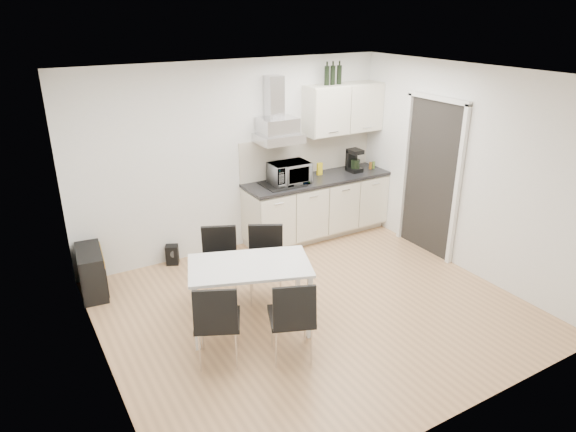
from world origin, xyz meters
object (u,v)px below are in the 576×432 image
Objects in this scene: dining_table at (250,273)px; floor_speaker at (172,255)px; kitchenette at (318,182)px; chair_far_right at (266,265)px; chair_far_left at (220,267)px; chair_near_right at (291,318)px; guitar_amp at (92,272)px; chair_near_left at (218,321)px.

dining_table reaches higher than floor_speaker.
kitchenette reaches higher than chair_far_right.
chair_near_right is at bearing 121.62° from chair_far_left.
guitar_amp is at bearing -178.52° from kitchenette.
chair_far_right is 1.60m from floor_speaker.
chair_far_left and chair_near_left have the same top height.
chair_near_left is (-0.52, -0.35, -0.22)m from dining_table.
dining_table is (-1.96, -1.68, -0.18)m from kitchenette.
floor_speaker is (-0.37, 2.50, -0.31)m from chair_near_right.
guitar_amp is 2.60× the size of floor_speaker.
chair_far_right is at bearing 65.72° from dining_table.
kitchenette is 2.58m from dining_table.
floor_speaker is at bearing 19.25° from guitar_amp.
chair_far_left is 1.00× the size of chair_far_right.
chair_near_left is 3.29× the size of floor_speaker.
dining_table is at bearing 119.54° from chair_far_left.
dining_table is 1.93m from floor_speaker.
chair_far_left is at bearing -152.92° from kitchenette.
chair_far_left is 0.53m from chair_far_right.
kitchenette reaches higher than guitar_amp.
chair_near_right is at bearing 103.40° from chair_far_right.
chair_near_left is at bearing 68.58° from chair_far_right.
floor_speaker is at bearing 109.07° from chair_near_left.
chair_far_right is at bearing -140.84° from kitchenette.
chair_near_left reaches higher than dining_table.
guitar_amp is (-1.32, 1.59, -0.38)m from dining_table.
chair_near_left is 1.00× the size of chair_near_right.
kitchenette is 3.63× the size of guitar_amp.
chair_far_left reaches higher than floor_speaker.
dining_table is 0.68m from chair_far_left.
chair_near_left is at bearing -72.13° from floor_speaker.
chair_near_right is 2.55m from floor_speaker.
chair_near_left is at bearing -61.59° from guitar_amp.
chair_far_left is at bearing -31.02° from guitar_amp.
chair_far_left is at bearing -56.22° from floor_speaker.
chair_far_right is at bearing 96.45° from chair_near_right.
kitchenette is at bearing 73.52° from chair_near_right.
chair_far_right is 1.21m from chair_near_left.
dining_table is 0.62m from chair_far_right.
chair_near_right is (-0.29, -1.08, 0.00)m from chair_far_right.
chair_near_left is at bearing 176.46° from chair_near_right.
chair_near_right reaches higher than guitar_amp.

